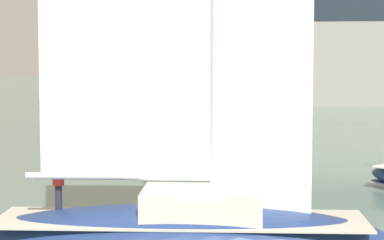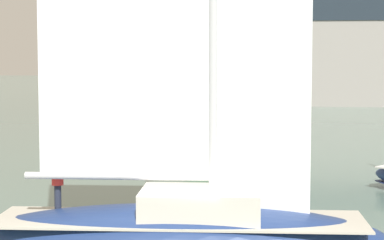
# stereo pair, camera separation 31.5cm
# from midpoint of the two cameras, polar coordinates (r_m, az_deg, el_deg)

# --- Properties ---
(waterfront_building) EXTENTS (33.15, 14.54, 22.70)m
(waterfront_building) POSITION_cam_midpoint_polar(r_m,az_deg,el_deg) (98.48, 12.69, 7.86)
(waterfront_building) COLOR gray
(waterfront_building) RESTS_ON ground
(tree_shore_center) EXTENTS (6.74, 6.74, 13.87)m
(tree_shore_center) POSITION_cam_midpoint_polar(r_m,az_deg,el_deg) (90.83, 1.57, 7.17)
(tree_shore_center) COLOR brown
(tree_shore_center) RESTS_ON ground
(sailboat_main) EXTENTS (12.21, 4.09, 16.51)m
(sailboat_main) POSITION_cam_midpoint_polar(r_m,az_deg,el_deg) (21.42, -0.49, -8.44)
(sailboat_main) COLOR navy
(sailboat_main) RESTS_ON ground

